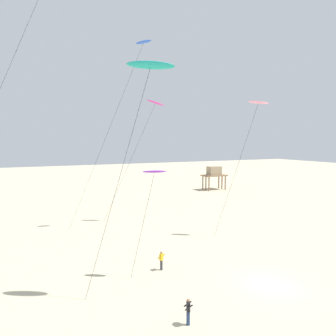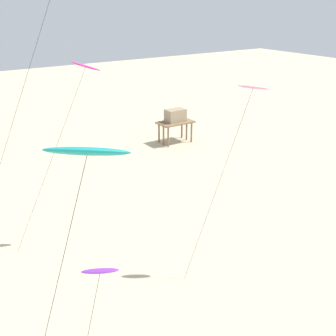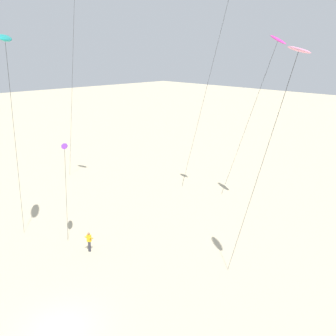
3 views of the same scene
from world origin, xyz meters
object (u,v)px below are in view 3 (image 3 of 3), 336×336
(kite_magenta, at_px, (277,43))
(kite_pink, at_px, (297,56))
(kite_purple, at_px, (64,148))
(kite_flyer_nearest, at_px, (89,241))
(kite_teal, at_px, (5,39))

(kite_magenta, xyz_separation_m, kite_pink, (8.10, -11.35, -0.81))
(kite_magenta, height_order, kite_purple, kite_magenta)
(kite_purple, bearing_deg, kite_magenta, 66.80)
(kite_magenta, height_order, kite_flyer_nearest, kite_magenta)
(kite_teal, distance_m, kite_flyer_nearest, 16.10)
(kite_magenta, distance_m, kite_purple, 19.65)
(kite_teal, xyz_separation_m, kite_flyer_nearest, (2.52, 3.83, -15.43))
(kite_magenta, height_order, kite_teal, kite_magenta)
(kite_teal, bearing_deg, kite_pink, 26.18)
(kite_pink, xyz_separation_m, kite_flyer_nearest, (-14.20, -4.39, -14.49))
(kite_magenta, height_order, kite_pink, kite_magenta)
(kite_teal, height_order, kite_purple, kite_teal)
(kite_teal, bearing_deg, kite_magenta, 66.21)
(kite_magenta, distance_m, kite_flyer_nearest, 22.79)
(kite_magenta, bearing_deg, kite_pink, -54.50)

